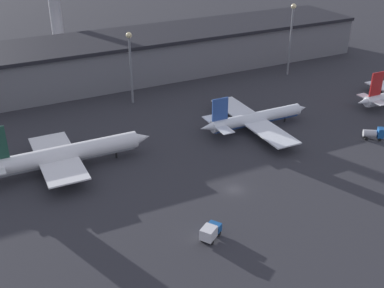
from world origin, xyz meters
TOP-DOWN VIEW (x-y plane):
  - ground at (0.00, 0.00)m, footprint 600.00×600.00m
  - terminal_building at (0.00, 82.59)m, footprint 196.57×28.90m
  - airplane_1 at (-31.62, 26.64)m, footprint 44.35×26.27m
  - airplane_2 at (21.93, 24.84)m, footprint 35.10×35.43m
  - service_vehicle_1 at (46.72, 4.44)m, footprint 5.49×4.67m
  - service_vehicle_3 at (-13.27, -12.75)m, footprint 5.39×4.74m
  - lamp_post_1 at (-1.97, 58.38)m, footprint 1.80×1.80m
  - lamp_post_2 at (58.84, 58.38)m, footprint 1.80×1.80m

SIDE VIEW (x-z plane):
  - ground at x=0.00m, z-range 0.00..0.00m
  - service_vehicle_3 at x=-13.27m, z-range 0.18..3.14m
  - service_vehicle_1 at x=46.72m, z-range 0.06..3.43m
  - airplane_2 at x=21.93m, z-range -2.57..8.59m
  - airplane_1 at x=-31.62m, z-range -3.22..10.73m
  - terminal_building at x=0.00m, z-range 0.04..14.91m
  - lamp_post_1 at x=-1.97m, z-range 3.28..25.97m
  - lamp_post_2 at x=58.84m, z-range 3.43..29.07m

